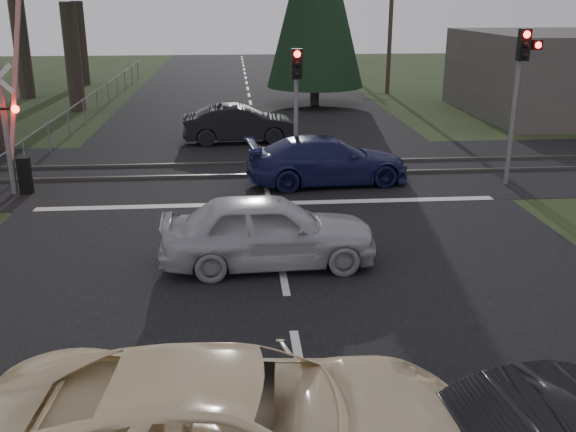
{
  "coord_description": "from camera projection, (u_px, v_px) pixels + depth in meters",
  "views": [
    {
      "loc": [
        -0.94,
        -9.12,
        5.51
      ],
      "look_at": [
        0.11,
        3.26,
        1.3
      ],
      "focal_mm": 40.0,
      "sensor_mm": 36.0,
      "label": 1
    }
  ],
  "objects": [
    {
      "name": "ground",
      "position": [
        298.0,
        355.0,
        10.45
      ],
      "size": [
        120.0,
        120.0,
        0.0
      ],
      "primitive_type": "plane",
      "color": "#223217",
      "rests_on": "ground"
    },
    {
      "name": "road",
      "position": [
        266.0,
        186.0,
        19.88
      ],
      "size": [
        14.0,
        100.0,
        0.01
      ],
      "primitive_type": "cube",
      "color": "black",
      "rests_on": "ground"
    },
    {
      "name": "rail_corridor",
      "position": [
        263.0,
        170.0,
        21.77
      ],
      "size": [
        120.0,
        8.0,
        0.01
      ],
      "primitive_type": "cube",
      "color": "black",
      "rests_on": "ground"
    },
    {
      "name": "stop_line",
      "position": [
        269.0,
        203.0,
        18.18
      ],
      "size": [
        13.0,
        0.35,
        0.0
      ],
      "primitive_type": "cube",
      "color": "silver",
      "rests_on": "ground"
    },
    {
      "name": "rail_near",
      "position": [
        264.0,
        175.0,
        21.0
      ],
      "size": [
        120.0,
        0.12,
        0.1
      ],
      "primitive_type": "cube",
      "color": "#59544C",
      "rests_on": "ground"
    },
    {
      "name": "rail_far",
      "position": [
        262.0,
        163.0,
        22.51
      ],
      "size": [
        120.0,
        0.12,
        0.1
      ],
      "primitive_type": "cube",
      "color": "#59544C",
      "rests_on": "ground"
    },
    {
      "name": "crossing_signal",
      "position": [
        14.0,
        126.0,
        18.44
      ],
      "size": [
        1.62,
        0.38,
        6.96
      ],
      "color": "slate",
      "rests_on": "ground"
    },
    {
      "name": "traffic_signal_right",
      "position": [
        521.0,
        77.0,
        18.93
      ],
      "size": [
        0.68,
        0.48,
        4.7
      ],
      "color": "slate",
      "rests_on": "ground"
    },
    {
      "name": "traffic_signal_center",
      "position": [
        296.0,
        92.0,
        19.7
      ],
      "size": [
        0.32,
        0.48,
        4.1
      ],
      "color": "slate",
      "rests_on": "ground"
    },
    {
      "name": "utility_pole_mid",
      "position": [
        391.0,
        13.0,
        37.92
      ],
      "size": [
        1.8,
        0.26,
        9.0
      ],
      "color": "#4C3D2D",
      "rests_on": "ground"
    },
    {
      "name": "utility_pole_far",
      "position": [
        330.0,
        8.0,
        61.51
      ],
      "size": [
        1.8,
        0.26,
        9.0
      ],
      "color": "#4C3D2D",
      "rests_on": "ground"
    },
    {
      "name": "fence_left",
      "position": [
        92.0,
        119.0,
        31.06
      ],
      "size": [
        0.1,
        36.0,
        1.2
      ],
      "primitive_type": null,
      "color": "slate",
      "rests_on": "ground"
    },
    {
      "name": "silver_car",
      "position": [
        268.0,
        231.0,
        13.78
      ],
      "size": [
        4.7,
        2.03,
        1.58
      ],
      "primitive_type": "imported",
      "rotation": [
        0.0,
        0.0,
        1.61
      ],
      "color": "#ADB1B6",
      "rests_on": "ground"
    },
    {
      "name": "blue_sedan",
      "position": [
        328.0,
        160.0,
        19.99
      ],
      "size": [
        5.25,
        2.57,
        1.47
      ],
      "primitive_type": "imported",
      "rotation": [
        0.0,
        0.0,
        1.68
      ],
      "color": "#191C4B",
      "rests_on": "ground"
    },
    {
      "name": "dark_car_far",
      "position": [
        240.0,
        124.0,
        25.75
      ],
      "size": [
        4.61,
        1.83,
        1.49
      ],
      "primitive_type": "imported",
      "rotation": [
        0.0,
        0.0,
        1.63
      ],
      "color": "black",
      "rests_on": "ground"
    }
  ]
}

